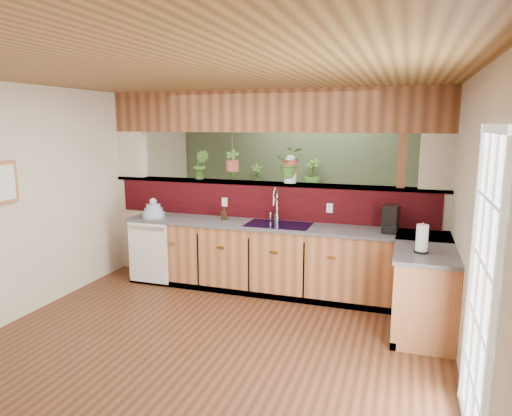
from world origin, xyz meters
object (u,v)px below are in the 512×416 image
(glass_jar, at_px, (290,169))
(shelving_console, at_px, (289,218))
(dish_stack, at_px, (154,211))
(soap_dispenser, at_px, (224,213))
(faucet, at_px, (276,203))
(coffee_maker, at_px, (391,220))
(paper_towel, at_px, (422,239))

(glass_jar, bearing_deg, shelving_console, 104.45)
(dish_stack, height_order, soap_dispenser, dish_stack)
(soap_dispenser, relative_size, shelving_console, 0.10)
(faucet, bearing_deg, shelving_console, 99.55)
(dish_stack, bearing_deg, shelving_console, 61.08)
(soap_dispenser, distance_m, coffee_maker, 2.14)
(glass_jar, bearing_deg, soap_dispenser, -159.53)
(soap_dispenser, height_order, paper_towel, paper_towel)
(coffee_maker, bearing_deg, glass_jar, 171.73)
(coffee_maker, height_order, shelving_console, coffee_maker)
(coffee_maker, distance_m, glass_jar, 1.46)
(soap_dispenser, relative_size, coffee_maker, 0.55)
(dish_stack, height_order, paper_towel, paper_towel)
(dish_stack, distance_m, glass_jar, 1.95)
(glass_jar, distance_m, shelving_console, 2.24)
(faucet, relative_size, paper_towel, 1.51)
(coffee_maker, distance_m, paper_towel, 0.87)
(soap_dispenser, bearing_deg, dish_stack, -170.55)
(coffee_maker, bearing_deg, faucet, -178.56)
(coffee_maker, xyz_separation_m, glass_jar, (-1.32, 0.36, 0.53))
(paper_towel, bearing_deg, shelving_console, 124.83)
(faucet, distance_m, glass_jar, 0.50)
(faucet, xyz_separation_m, shelving_console, (-0.36, 2.12, -0.65))
(faucet, bearing_deg, coffee_maker, -5.49)
(faucet, bearing_deg, glass_jar, 58.62)
(glass_jar, height_order, shelving_console, glass_jar)
(faucet, xyz_separation_m, dish_stack, (-1.67, -0.25, -0.16))
(soap_dispenser, height_order, glass_jar, glass_jar)
(faucet, xyz_separation_m, paper_towel, (1.78, -0.95, -0.11))
(faucet, bearing_deg, paper_towel, -28.07)
(glass_jar, relative_size, shelving_console, 0.22)
(soap_dispenser, relative_size, paper_towel, 0.57)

